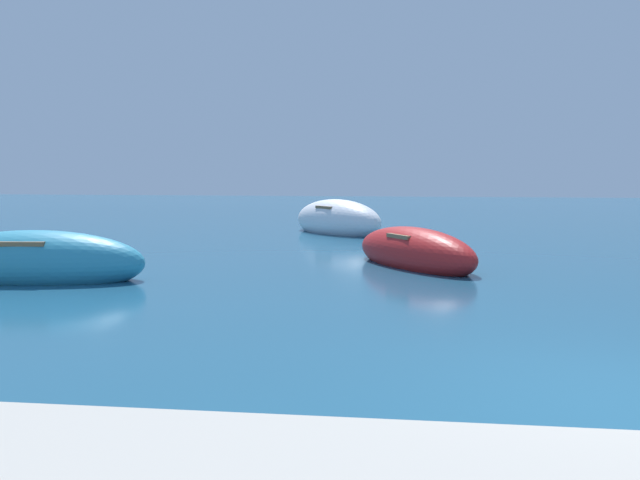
# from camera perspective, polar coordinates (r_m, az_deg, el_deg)

# --- Properties ---
(moored_boat_0) EXTENTS (3.62, 3.62, 1.35)m
(moored_boat_0) POSITION_cam_1_polar(r_m,az_deg,el_deg) (21.39, 1.48, 1.58)
(moored_boat_0) COLOR white
(moored_boat_0) RESTS_ON ground
(moored_boat_1) EXTENTS (3.09, 3.64, 1.05)m
(moored_boat_1) POSITION_cam_1_polar(r_m,az_deg,el_deg) (14.49, 7.82, -1.01)
(moored_boat_1) COLOR #B21E1E
(moored_boat_1) RESTS_ON ground
(moored_boat_2) EXTENTS (4.18, 1.70, 1.19)m
(moored_boat_2) POSITION_cam_1_polar(r_m,az_deg,el_deg) (13.65, -22.45, -1.71)
(moored_boat_2) COLOR teal
(moored_boat_2) RESTS_ON ground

